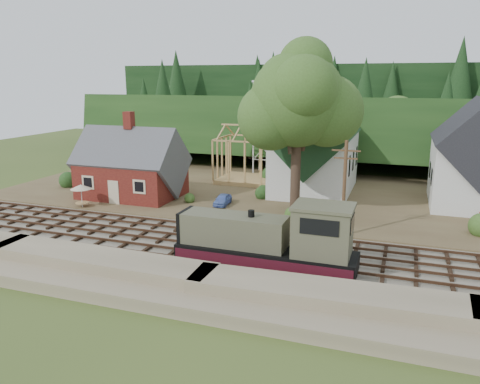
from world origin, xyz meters
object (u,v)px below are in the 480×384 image
(locomotive, at_px, (272,242))
(patio_set, at_px, (81,188))
(car_green, at_px, (98,191))
(car_blue, at_px, (223,200))

(locomotive, distance_m, patio_set, 23.37)
(locomotive, xyz_separation_m, car_green, (-22.80, 12.54, -1.22))
(locomotive, height_order, car_blue, locomotive)
(car_blue, xyz_separation_m, car_green, (-13.84, -1.25, 0.05))
(locomotive, relative_size, patio_set, 5.31)
(car_green, height_order, patio_set, patio_set)
(car_blue, height_order, patio_set, patio_set)
(car_blue, relative_size, patio_set, 1.41)
(locomotive, xyz_separation_m, car_blue, (-8.95, 13.79, -1.27))
(car_blue, height_order, car_green, car_green)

